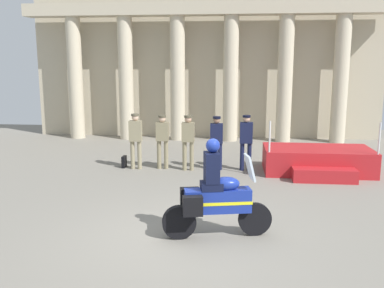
% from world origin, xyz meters
% --- Properties ---
extents(ground_plane, '(28.00, 28.00, 0.00)m').
position_xyz_m(ground_plane, '(0.00, 0.00, 0.00)').
color(ground_plane, gray).
extents(colonnade_backdrop, '(15.10, 1.47, 6.38)m').
position_xyz_m(colonnade_backdrop, '(-0.35, 10.91, 3.33)').
color(colonnade_backdrop, '#B6AB91').
rests_on(colonnade_backdrop, ground_plane).
extents(reviewing_stand, '(3.17, 2.16, 1.64)m').
position_xyz_m(reviewing_stand, '(3.45, 5.16, 0.36)').
color(reviewing_stand, '#B21E23').
rests_on(reviewing_stand, ground_plane).
extents(officer_in_row_0, '(0.38, 0.24, 1.72)m').
position_xyz_m(officer_in_row_0, '(-2.08, 5.10, 1.02)').
color(officer_in_row_0, gray).
rests_on(officer_in_row_0, ground_plane).
extents(officer_in_row_1, '(0.38, 0.24, 1.68)m').
position_xyz_m(officer_in_row_1, '(-1.26, 5.20, 0.99)').
color(officer_in_row_1, '#847A5B').
rests_on(officer_in_row_1, ground_plane).
extents(officer_in_row_2, '(0.38, 0.24, 1.70)m').
position_xyz_m(officer_in_row_2, '(-0.45, 5.09, 1.00)').
color(officer_in_row_2, '#847A5B').
rests_on(officer_in_row_2, ground_plane).
extents(officer_in_row_3, '(0.38, 0.24, 1.65)m').
position_xyz_m(officer_in_row_3, '(0.41, 5.24, 0.97)').
color(officer_in_row_3, '#141938').
rests_on(officer_in_row_3, ground_plane).
extents(officer_in_row_4, '(0.38, 0.24, 1.70)m').
position_xyz_m(officer_in_row_4, '(1.31, 5.23, 1.01)').
color(officer_in_row_4, '#141938').
rests_on(officer_in_row_4, ground_plane).
extents(motorcycle_with_rider, '(2.07, 0.82, 1.90)m').
position_xyz_m(motorcycle_with_rider, '(0.58, 0.06, 0.79)').
color(motorcycle_with_rider, black).
rests_on(motorcycle_with_rider, ground_plane).
extents(briefcase_on_ground, '(0.10, 0.32, 0.36)m').
position_xyz_m(briefcase_on_ground, '(-2.50, 5.25, 0.18)').
color(briefcase_on_ground, black).
rests_on(briefcase_on_ground, ground_plane).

